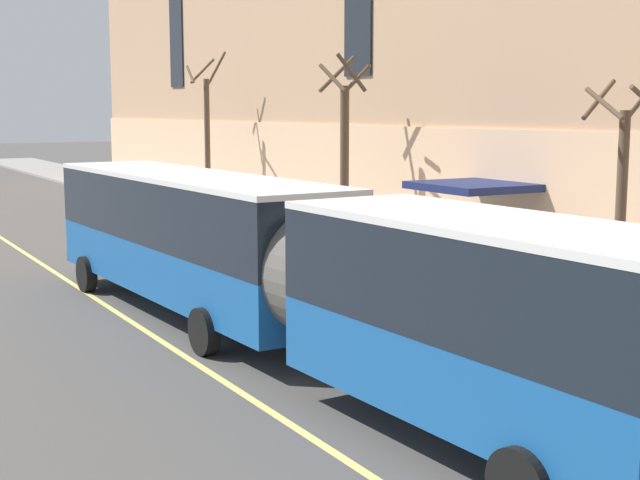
{
  "coord_description": "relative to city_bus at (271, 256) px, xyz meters",
  "views": [
    {
      "loc": [
        -8.69,
        -10.97,
        5.02
      ],
      "look_at": [
        2.29,
        8.11,
        1.8
      ],
      "focal_mm": 50.0,
      "sensor_mm": 36.0,
      "label": 1
    }
  ],
  "objects": [
    {
      "name": "parked_car_green_0",
      "position": [
        5.66,
        20.76,
        -1.25
      ],
      "size": [
        2.03,
        4.25,
        1.56
      ],
      "color": "#23603D",
      "rests_on": "ground"
    },
    {
      "name": "parked_car_champagne_4",
      "position": [
        5.54,
        -0.08,
        -1.25
      ],
      "size": [
        1.98,
        4.31,
        1.56
      ],
      "color": "#BCAD89",
      "rests_on": "ground"
    },
    {
      "name": "street_tree_mid_block",
      "position": [
        9.49,
        -0.68,
        1.13
      ],
      "size": [
        1.74,
        1.74,
        5.97
      ],
      "color": "brown",
      "rests_on": "sidewalk"
    },
    {
      "name": "lane_centerline",
      "position": [
        -1.7,
        -2.2,
        -2.03
      ],
      "size": [
        0.16,
        140.0,
        0.01
      ],
      "primitive_type": "cube",
      "color": "#E0D66B",
      "rests_on": "ground"
    },
    {
      "name": "street_tree_far_downtown",
      "position": [
        9.49,
        25.95,
        1.86
      ],
      "size": [
        1.91,
        1.66,
        7.76
      ],
      "color": "brown",
      "rests_on": "sidewalk"
    },
    {
      "name": "parked_car_green_6",
      "position": [
        5.78,
        13.25,
        -1.25
      ],
      "size": [
        1.95,
        4.26,
        1.56
      ],
      "color": "#23603D",
      "rests_on": "ground"
    },
    {
      "name": "ground_plane",
      "position": [
        0.54,
        -5.2,
        -2.04
      ],
      "size": [
        260.0,
        260.0,
        0.0
      ],
      "primitive_type": "plane",
      "color": "#4C4947"
    },
    {
      "name": "parked_car_navy_7",
      "position": [
        5.71,
        28.67,
        -1.25
      ],
      "size": [
        1.98,
        4.42,
        1.56
      ],
      "color": "navy",
      "rests_on": "ground"
    },
    {
      "name": "street_tree_far_uptown",
      "position": [
        9.49,
        12.62,
        1.63
      ],
      "size": [
        1.73,
        1.7,
        6.94
      ],
      "color": "brown",
      "rests_on": "sidewalk"
    },
    {
      "name": "city_bus",
      "position": [
        0.0,
        0.0,
        0.0
      ],
      "size": [
        3.61,
        20.35,
        3.49
      ],
      "color": "#19569E",
      "rests_on": "ground"
    }
  ]
}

